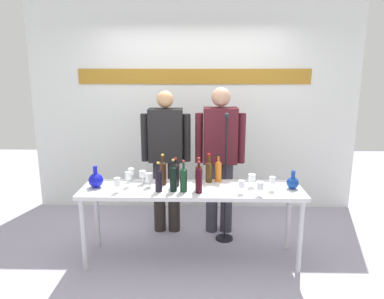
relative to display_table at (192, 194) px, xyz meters
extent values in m
plane|color=#A09AAF|center=(0.00, 0.00, -0.71)|extent=(10.00, 10.00, 0.00)
cube|color=white|center=(0.00, 1.50, 0.79)|extent=(4.42, 0.10, 3.00)
cube|color=#B37D24|center=(0.00, 1.44, 1.13)|extent=(3.09, 0.01, 0.20)
cube|color=silver|center=(0.00, 0.00, 0.05)|extent=(2.20, 0.57, 0.04)
cylinder|color=silver|center=(-1.04, -0.23, -0.34)|extent=(0.05, 0.05, 0.73)
cylinder|color=silver|center=(1.04, -0.23, -0.34)|extent=(0.05, 0.05, 0.73)
cylinder|color=silver|center=(-1.04, 0.23, -0.34)|extent=(0.05, 0.05, 0.73)
cylinder|color=silver|center=(1.04, 0.23, -0.34)|extent=(0.05, 0.05, 0.73)
sphere|color=#1217BA|center=(-0.96, -0.01, 0.14)|extent=(0.15, 0.15, 0.15)
cylinder|color=#1217BA|center=(-0.96, -0.01, 0.25)|extent=(0.04, 0.04, 0.09)
sphere|color=navy|center=(1.00, -0.01, 0.13)|extent=(0.12, 0.12, 0.12)
cylinder|color=navy|center=(1.00, -0.01, 0.22)|extent=(0.04, 0.04, 0.07)
cylinder|color=#28231F|center=(-0.40, 0.66, -0.27)|extent=(0.14, 0.14, 0.88)
cylinder|color=#28231F|center=(-0.23, 0.66, -0.27)|extent=(0.14, 0.14, 0.88)
cube|color=black|center=(-0.32, 0.66, 0.48)|extent=(0.39, 0.22, 0.61)
cylinder|color=black|center=(-0.56, 0.66, 0.45)|extent=(0.09, 0.09, 0.55)
cylinder|color=black|center=(-0.07, 0.66, 0.45)|extent=(0.09, 0.09, 0.55)
sphere|color=tan|center=(-0.32, 0.66, 0.89)|extent=(0.19, 0.19, 0.19)
cylinder|color=#33313A|center=(0.23, 0.66, -0.27)|extent=(0.14, 0.14, 0.86)
cylinder|color=#33313A|center=(0.40, 0.66, -0.27)|extent=(0.14, 0.14, 0.86)
cube|color=#531923|center=(0.32, 0.66, 0.48)|extent=(0.39, 0.22, 0.64)
cylinder|color=#531923|center=(0.07, 0.66, 0.45)|extent=(0.09, 0.09, 0.58)
cylinder|color=#531923|center=(0.56, 0.66, 0.45)|extent=(0.09, 0.09, 0.58)
sphere|color=tan|center=(0.32, 0.66, 0.92)|extent=(0.22, 0.22, 0.22)
cylinder|color=black|center=(-0.16, 0.06, 0.18)|extent=(0.07, 0.07, 0.22)
cone|color=black|center=(-0.16, 0.06, 0.30)|extent=(0.07, 0.07, 0.03)
cylinder|color=black|center=(-0.16, 0.06, 0.32)|extent=(0.02, 0.02, 0.06)
cylinder|color=red|center=(-0.16, 0.06, 0.35)|extent=(0.03, 0.03, 0.02)
cylinder|color=black|center=(0.07, -0.14, 0.19)|extent=(0.06, 0.06, 0.23)
cone|color=black|center=(0.07, -0.14, 0.31)|extent=(0.06, 0.06, 0.03)
cylinder|color=black|center=(0.07, -0.14, 0.33)|extent=(0.02, 0.02, 0.06)
cylinder|color=red|center=(0.07, -0.14, 0.37)|extent=(0.03, 0.03, 0.02)
cylinder|color=orange|center=(0.27, 0.22, 0.17)|extent=(0.07, 0.07, 0.20)
cone|color=orange|center=(0.27, 0.22, 0.28)|extent=(0.07, 0.07, 0.03)
cylinder|color=orange|center=(0.27, 0.22, 0.31)|extent=(0.02, 0.02, 0.08)
cylinder|color=black|center=(0.27, 0.22, 0.36)|extent=(0.03, 0.03, 0.02)
cylinder|color=black|center=(-0.18, -0.10, 0.19)|extent=(0.07, 0.07, 0.23)
cone|color=black|center=(-0.18, -0.10, 0.31)|extent=(0.07, 0.07, 0.03)
cylinder|color=black|center=(-0.18, -0.10, 0.34)|extent=(0.02, 0.02, 0.07)
cylinder|color=gold|center=(-0.18, -0.10, 0.38)|extent=(0.03, 0.03, 0.02)
cylinder|color=#422A0C|center=(0.18, 0.19, 0.17)|extent=(0.07, 0.07, 0.20)
cone|color=#422A0C|center=(0.18, 0.19, 0.28)|extent=(0.07, 0.07, 0.03)
cylinder|color=#422A0C|center=(0.18, 0.19, 0.32)|extent=(0.03, 0.03, 0.09)
cylinder|color=red|center=(0.18, 0.19, 0.37)|extent=(0.03, 0.03, 0.02)
cylinder|color=#11351D|center=(-0.08, -0.11, 0.18)|extent=(0.07, 0.07, 0.22)
cone|color=#11351D|center=(-0.08, -0.11, 0.30)|extent=(0.07, 0.07, 0.03)
cylinder|color=#11351D|center=(-0.08, -0.11, 0.33)|extent=(0.02, 0.02, 0.08)
cylinder|color=#A82523|center=(-0.08, -0.11, 0.37)|extent=(0.03, 0.03, 0.02)
cylinder|color=#4E250A|center=(0.07, -0.05, 0.19)|extent=(0.07, 0.07, 0.23)
cone|color=#4E250A|center=(0.07, -0.05, 0.31)|extent=(0.07, 0.07, 0.03)
cylinder|color=#4E250A|center=(0.07, -0.05, 0.34)|extent=(0.02, 0.02, 0.08)
cylinder|color=#B3271A|center=(0.07, -0.05, 0.39)|extent=(0.03, 0.03, 0.02)
cylinder|color=black|center=(-0.32, -0.11, 0.17)|extent=(0.07, 0.07, 0.21)
cone|color=black|center=(-0.32, -0.11, 0.29)|extent=(0.07, 0.07, 0.03)
cylinder|color=black|center=(-0.32, -0.11, 0.31)|extent=(0.03, 0.03, 0.07)
cylinder|color=gold|center=(-0.32, -0.11, 0.36)|extent=(0.03, 0.03, 0.02)
cylinder|color=#422314|center=(-0.30, 0.10, 0.18)|extent=(0.07, 0.07, 0.22)
cone|color=#422314|center=(-0.30, 0.10, 0.30)|extent=(0.07, 0.07, 0.03)
cylinder|color=#422314|center=(-0.30, 0.10, 0.33)|extent=(0.03, 0.03, 0.08)
cylinder|color=gold|center=(-0.30, 0.10, 0.38)|extent=(0.03, 0.03, 0.02)
cylinder|color=white|center=(-0.64, 0.21, 0.07)|extent=(0.06, 0.06, 0.00)
cylinder|color=white|center=(-0.64, 0.21, 0.11)|extent=(0.01, 0.01, 0.07)
cylinder|color=white|center=(-0.64, 0.21, 0.18)|extent=(0.07, 0.07, 0.07)
cylinder|color=white|center=(-0.71, -0.14, 0.07)|extent=(0.05, 0.05, 0.00)
cylinder|color=white|center=(-0.71, -0.14, 0.10)|extent=(0.01, 0.01, 0.06)
cylinder|color=white|center=(-0.71, -0.14, 0.17)|extent=(0.06, 0.06, 0.08)
cylinder|color=white|center=(-0.50, 0.11, 0.07)|extent=(0.06, 0.06, 0.00)
cylinder|color=white|center=(-0.50, 0.11, 0.11)|extent=(0.01, 0.01, 0.07)
cylinder|color=white|center=(-0.50, 0.11, 0.18)|extent=(0.07, 0.07, 0.07)
cylinder|color=white|center=(-0.64, 0.02, 0.07)|extent=(0.06, 0.06, 0.00)
cylinder|color=white|center=(-0.64, 0.02, 0.11)|extent=(0.01, 0.01, 0.08)
cylinder|color=white|center=(-0.64, 0.02, 0.19)|extent=(0.06, 0.06, 0.08)
cylinder|color=white|center=(-0.43, 0.01, 0.07)|extent=(0.06, 0.06, 0.00)
cylinder|color=white|center=(-0.43, 0.01, 0.10)|extent=(0.01, 0.01, 0.06)
cylinder|color=white|center=(-0.43, 0.01, 0.17)|extent=(0.07, 0.07, 0.09)
cylinder|color=white|center=(0.64, -0.22, 0.07)|extent=(0.06, 0.06, 0.00)
cylinder|color=white|center=(0.64, -0.22, 0.10)|extent=(0.01, 0.01, 0.06)
cylinder|color=white|center=(0.64, -0.22, 0.17)|extent=(0.07, 0.07, 0.07)
cylinder|color=white|center=(0.78, -0.07, 0.07)|extent=(0.05, 0.05, 0.00)
cylinder|color=white|center=(0.78, -0.07, 0.11)|extent=(0.01, 0.01, 0.07)
cylinder|color=white|center=(0.78, -0.07, 0.18)|extent=(0.06, 0.06, 0.07)
cylinder|color=white|center=(0.48, -0.16, 0.07)|extent=(0.06, 0.06, 0.00)
cylinder|color=white|center=(0.48, -0.16, 0.10)|extent=(0.01, 0.01, 0.06)
cylinder|color=white|center=(0.48, -0.16, 0.17)|extent=(0.06, 0.06, 0.07)
cylinder|color=white|center=(0.60, 0.03, 0.07)|extent=(0.05, 0.05, 0.00)
cylinder|color=white|center=(0.60, 0.03, 0.11)|extent=(0.01, 0.01, 0.07)
cylinder|color=white|center=(0.60, 0.03, 0.17)|extent=(0.07, 0.07, 0.07)
cylinder|color=black|center=(0.37, 0.44, -0.70)|extent=(0.20, 0.20, 0.02)
cylinder|color=black|center=(0.37, 0.44, 0.00)|extent=(0.02, 0.02, 1.41)
sphere|color=#232328|center=(0.37, 0.44, 0.74)|extent=(0.06, 0.06, 0.06)
camera|label=1|loc=(0.08, -3.38, 1.24)|focal=33.32mm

